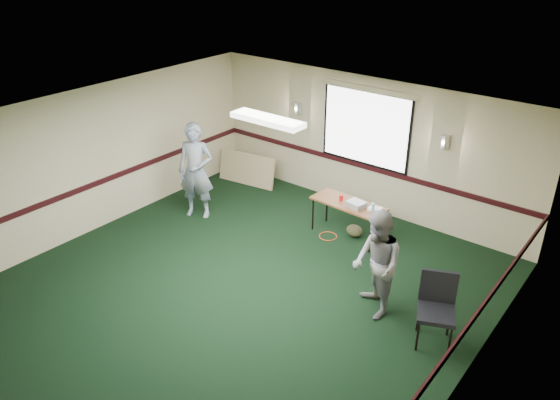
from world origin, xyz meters
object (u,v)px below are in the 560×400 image
Objects in this scene: folding_table at (348,205)px; person_right at (377,265)px; person_left at (196,171)px; projector at (356,204)px; conference_chair at (437,303)px.

person_right is (1.49, -1.67, 0.19)m from folding_table.
person_left is 1.15× the size of person_right.
person_left is (-2.96, -1.06, 0.21)m from projector.
projector reaches higher than folding_table.
person_left reaches higher than conference_chair.
projector is at bearing 120.13° from conference_chair.
conference_chair is (2.26, -1.62, -0.14)m from projector.
projector is 0.29× the size of conference_chair.
conference_chair reaches higher than projector.
person_left reaches higher than folding_table.
person_left reaches higher than person_right.
folding_table is 4.66× the size of projector.
person_right is at bearing -41.47° from projector.
conference_chair is 0.54× the size of person_left.
person_right is at bearing -45.37° from folding_table.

